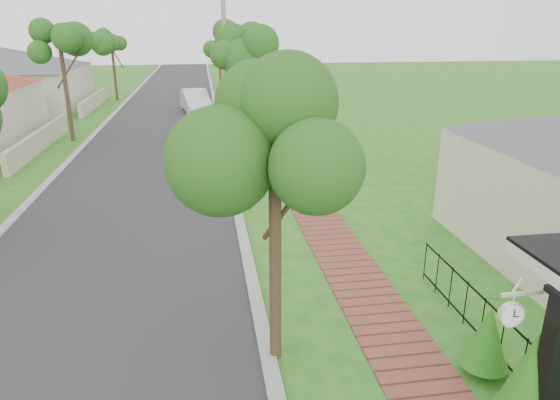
{
  "coord_description": "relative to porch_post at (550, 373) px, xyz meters",
  "views": [
    {
      "loc": [
        -0.34,
        -6.44,
        5.98
      ],
      "look_at": [
        1.61,
        6.22,
        1.5
      ],
      "focal_mm": 32.0,
      "sensor_mm": 36.0,
      "label": 1
    }
  ],
  "objects": [
    {
      "name": "road",
      "position": [
        -7.55,
        21.0,
        -1.12
      ],
      "size": [
        7.0,
        120.0,
        0.02
      ],
      "primitive_type": "cube",
      "color": "#28282B",
      "rests_on": "ground"
    },
    {
      "name": "kerb_right",
      "position": [
        -3.9,
        21.0,
        -1.12
      ],
      "size": [
        0.3,
        120.0,
        0.1
      ],
      "primitive_type": "cube",
      "color": "#9E9E99",
      "rests_on": "ground"
    },
    {
      "name": "kerb_left",
      "position": [
        -11.2,
        21.0,
        -1.12
      ],
      "size": [
        0.3,
        120.0,
        0.1
      ],
      "primitive_type": "cube",
      "color": "#9E9E99",
      "rests_on": "ground"
    },
    {
      "name": "sidewalk",
      "position": [
        -1.3,
        21.0,
        -1.12
      ],
      "size": [
        1.5,
        120.0,
        0.03
      ],
      "primitive_type": "cube",
      "color": "brown",
      "rests_on": "ground"
    },
    {
      "name": "porch_post",
      "position": [
        0.0,
        0.0,
        0.0
      ],
      "size": [
        0.48,
        0.48,
        2.52
      ],
      "color": "black",
      "rests_on": "ground"
    },
    {
      "name": "picket_fence",
      "position": [
        0.35,
        1.0,
        -0.59
      ],
      "size": [
        0.03,
        8.02,
        1.0
      ],
      "color": "black",
      "rests_on": "ground"
    },
    {
      "name": "street_trees",
      "position": [
        -7.42,
        27.84,
        3.42
      ],
      "size": [
        10.7,
        37.65,
        5.89
      ],
      "color": "#382619",
      "rests_on": "ground"
    },
    {
      "name": "far_house_grey",
      "position": [
        -19.52,
        35.0,
        1.22
      ],
      "size": [
        15.56,
        15.56,
        4.6
      ],
      "color": "beige",
      "rests_on": "ground"
    },
    {
      "name": "parked_car_red",
      "position": [
        -4.86,
        21.24,
        -0.36
      ],
      "size": [
        2.05,
        4.58,
        1.53
      ],
      "primitive_type": "imported",
      "rotation": [
        0.0,
        0.0,
        -0.06
      ],
      "color": "#58140D",
      "rests_on": "ground"
    },
    {
      "name": "parked_car_white",
      "position": [
        -5.41,
        31.77,
        -0.31
      ],
      "size": [
        2.44,
        5.11,
        1.62
      ],
      "primitive_type": "imported",
      "rotation": [
        0.0,
        0.0,
        0.15
      ],
      "color": "white",
      "rests_on": "ground"
    },
    {
      "name": "near_tree",
      "position": [
        -3.75,
        2.5,
        2.94
      ],
      "size": [
        1.99,
        1.99,
        5.11
      ],
      "color": "#382619",
      "rests_on": "ground"
    },
    {
      "name": "utility_pole",
      "position": [
        -3.65,
        21.0,
        3.35
      ],
      "size": [
        1.2,
        0.24,
        8.82
      ],
      "color": "gray",
      "rests_on": "ground"
    },
    {
      "name": "station_clock",
      "position": [
        -0.49,
        0.4,
        0.83
      ],
      "size": [
        0.67,
        0.13,
        0.57
      ],
      "color": "white",
      "rests_on": "ground"
    }
  ]
}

